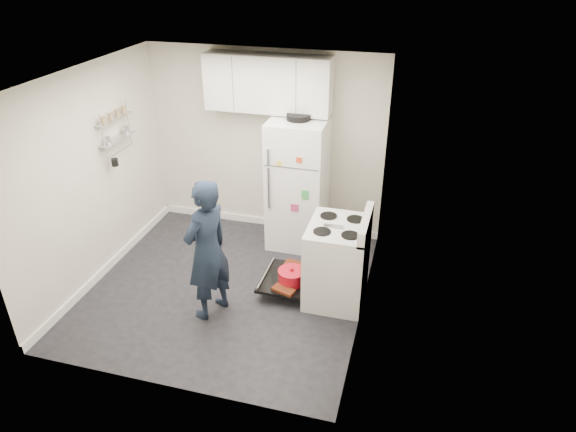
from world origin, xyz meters
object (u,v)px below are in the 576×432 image
(open_oven_door, at_px, (289,277))
(refrigerator, at_px, (298,183))
(electric_range, at_px, (336,263))
(person, at_px, (207,250))

(open_oven_door, height_order, refrigerator, refrigerator)
(electric_range, relative_size, person, 0.69)
(open_oven_door, distance_m, refrigerator, 1.33)
(electric_range, bearing_deg, person, -153.99)
(refrigerator, bearing_deg, person, -107.64)
(open_oven_door, xyz_separation_m, refrigerator, (-0.18, 1.14, 0.67))
(electric_range, xyz_separation_m, open_oven_door, (-0.54, -0.04, -0.27))
(refrigerator, relative_size, person, 1.12)
(person, bearing_deg, refrigerator, -175.27)
(refrigerator, distance_m, person, 1.81)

